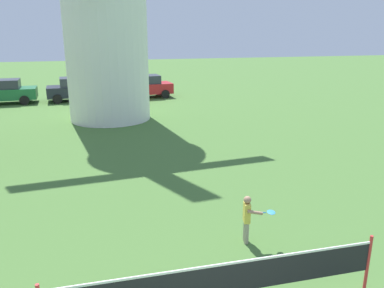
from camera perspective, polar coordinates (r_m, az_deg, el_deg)
tennis_net at (r=6.76m, az=4.37°, el=-19.31°), size 5.69×0.06×1.10m
player_far at (r=8.85m, az=8.25°, el=-10.53°), size 0.67×0.57×1.12m
parked_car_black at (r=27.39m, az=-16.51°, el=7.84°), size 4.07×2.11×1.56m
parked_car_red at (r=27.65m, az=-7.14°, el=8.47°), size 4.05×2.20×1.56m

